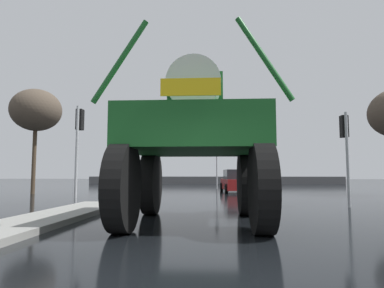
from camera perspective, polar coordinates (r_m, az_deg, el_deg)
ground_plane at (r=22.35m, az=3.39°, el=-8.24°), size 120.00×120.00×0.00m
median_island at (r=9.07m, az=-25.37°, el=-11.92°), size 1.61×10.35×0.15m
oversize_sprayer at (r=8.73m, az=0.58°, el=0.69°), size 4.28×5.27×4.54m
sedan_ahead at (r=23.01m, az=7.55°, el=-6.34°), size 2.19×4.25×1.52m
traffic_signal_near_left at (r=14.23m, az=-18.65°, el=1.81°), size 0.24×0.54×3.94m
traffic_signal_near_right at (r=13.97m, az=24.55°, el=0.96°), size 0.24×0.54×3.55m
traffic_signal_far_left at (r=28.05m, az=4.22°, el=-2.00°), size 0.24×0.55×3.76m
bare_tree_left at (r=23.28m, az=-24.96°, el=5.17°), size 3.08×3.08×6.53m
roadside_barrier at (r=41.64m, az=3.74°, el=-6.16°), size 31.50×0.24×0.90m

